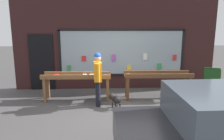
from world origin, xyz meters
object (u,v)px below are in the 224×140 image
at_px(small_dog, 115,99).
at_px(sandwich_board_sign, 211,82).
at_px(display_table_right, 158,78).
at_px(person_browsing, 98,75).
at_px(display_table_left, 77,79).

xyz_separation_m(small_dog, sandwich_board_sign, (3.38, 0.99, 0.22)).
relative_size(display_table_right, small_dog, 4.55).
xyz_separation_m(person_browsing, sandwich_board_sign, (3.90, 0.76, -0.46)).
xyz_separation_m(display_table_right, sandwich_board_sign, (1.92, 0.20, -0.22)).
bearing_deg(sandwich_board_sign, display_table_right, -151.65).
relative_size(display_table_left, small_dog, 4.55).
bearing_deg(small_dog, display_table_right, -96.95).
distance_m(display_table_left, person_browsing, 0.93).
distance_m(display_table_right, small_dog, 1.72).
bearing_deg(person_browsing, small_dog, -119.11).
height_order(display_table_left, small_dog, display_table_left).
relative_size(person_browsing, sandwich_board_sign, 1.68).
bearing_deg(display_table_left, small_dog, -33.31).
relative_size(person_browsing, small_dog, 3.35).
relative_size(display_table_left, sandwich_board_sign, 2.28).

